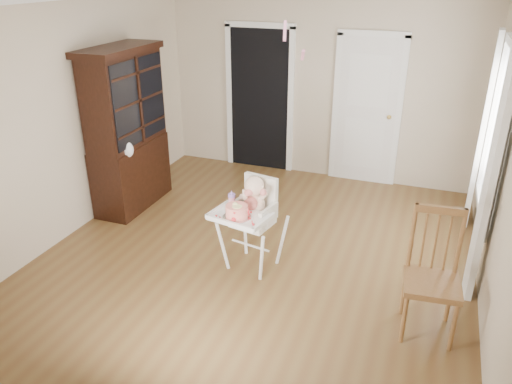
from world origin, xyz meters
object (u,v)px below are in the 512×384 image
(high_chair, at_px, (252,214))
(cake, at_px, (237,211))
(sippy_cup, at_px, (232,200))
(china_cabinet, at_px, (127,130))
(dining_chair, at_px, (432,278))

(high_chair, relative_size, cake, 3.58)
(cake, height_order, sippy_cup, sippy_cup)
(high_chair, distance_m, cake, 0.30)
(high_chair, height_order, sippy_cup, high_chair)
(cake, bearing_deg, high_chair, 76.73)
(china_cabinet, xyz_separation_m, dining_chair, (3.78, -1.28, -0.51))
(sippy_cup, bearing_deg, dining_chair, -9.88)
(high_chair, relative_size, sippy_cup, 5.60)
(high_chair, bearing_deg, china_cabinet, 167.48)
(sippy_cup, xyz_separation_m, dining_chair, (1.96, -0.34, -0.25))
(cake, relative_size, china_cabinet, 0.14)
(cake, distance_m, china_cabinet, 2.27)
(high_chair, distance_m, china_cabinet, 2.23)
(cake, relative_size, dining_chair, 0.25)
(cake, height_order, china_cabinet, china_cabinet)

